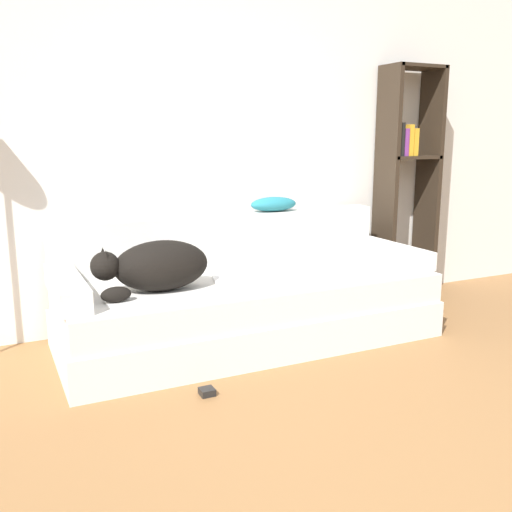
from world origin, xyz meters
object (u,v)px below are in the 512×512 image
at_px(laptop, 242,279).
at_px(throw_pillow, 274,204).
at_px(bookshelf, 407,170).
at_px(power_adapter, 207,392).
at_px(couch, 249,310).
at_px(dog, 156,266).

distance_m(laptop, throw_pillow, 0.73).
bearing_deg(bookshelf, throw_pillow, -178.89).
bearing_deg(laptop, throw_pillow, 60.68).
distance_m(throw_pillow, power_adapter, 1.53).
bearing_deg(throw_pillow, bookshelf, 1.11).
height_order(couch, bookshelf, bookshelf).
bearing_deg(power_adapter, bookshelf, 26.57).
bearing_deg(throw_pillow, laptop, -134.55).
height_order(dog, laptop, dog).
distance_m(couch, bookshelf, 1.75).
bearing_deg(power_adapter, laptop, 51.49).
xyz_separation_m(laptop, power_adapter, (-0.43, -0.54, -0.39)).
relative_size(bookshelf, power_adapter, 24.82).
distance_m(dog, power_adapter, 0.76).
distance_m(couch, throw_pillow, 0.79).
distance_m(couch, power_adapter, 0.81).
bearing_deg(laptop, power_adapter, -113.28).
bearing_deg(power_adapter, throw_pillow, 48.63).
bearing_deg(laptop, dog, -164.97).
xyz_separation_m(bookshelf, power_adapter, (-2.02, -1.01, -0.97)).
relative_size(laptop, bookshelf, 0.21).
bearing_deg(laptop, bookshelf, 31.62).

